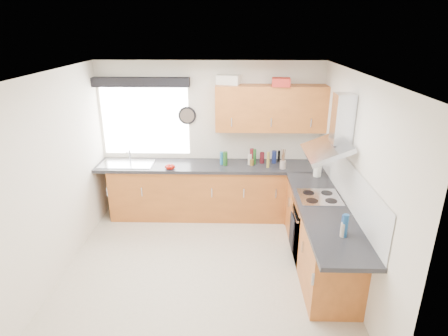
{
  "coord_description": "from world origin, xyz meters",
  "views": [
    {
      "loc": [
        0.38,
        -4.11,
        2.99
      ],
      "look_at": [
        0.25,
        0.85,
        1.1
      ],
      "focal_mm": 30.0,
      "sensor_mm": 36.0,
      "label": 1
    }
  ],
  "objects_px": {
    "oven": "(316,231)",
    "extractor_hood": "(334,133)",
    "washing_machine": "(155,192)",
    "upper_cabinets": "(271,108)"
  },
  "relations": [
    {
      "from": "oven",
      "to": "upper_cabinets",
      "type": "distance_m",
      "value": 1.99
    },
    {
      "from": "oven",
      "to": "upper_cabinets",
      "type": "relative_size",
      "value": 0.5
    },
    {
      "from": "extractor_hood",
      "to": "washing_machine",
      "type": "bearing_deg",
      "value": 154.06
    },
    {
      "from": "extractor_hood",
      "to": "upper_cabinets",
      "type": "bearing_deg",
      "value": 116.13
    },
    {
      "from": "upper_cabinets",
      "to": "washing_machine",
      "type": "height_order",
      "value": "upper_cabinets"
    },
    {
      "from": "oven",
      "to": "extractor_hood",
      "type": "relative_size",
      "value": 1.09
    },
    {
      "from": "oven",
      "to": "washing_machine",
      "type": "relative_size",
      "value": 1.04
    },
    {
      "from": "extractor_hood",
      "to": "upper_cabinets",
      "type": "height_order",
      "value": "upper_cabinets"
    },
    {
      "from": "oven",
      "to": "extractor_hood",
      "type": "xyz_separation_m",
      "value": [
        0.1,
        -0.0,
        1.34
      ]
    },
    {
      "from": "washing_machine",
      "to": "extractor_hood",
      "type": "bearing_deg",
      "value": -23.76
    }
  ]
}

